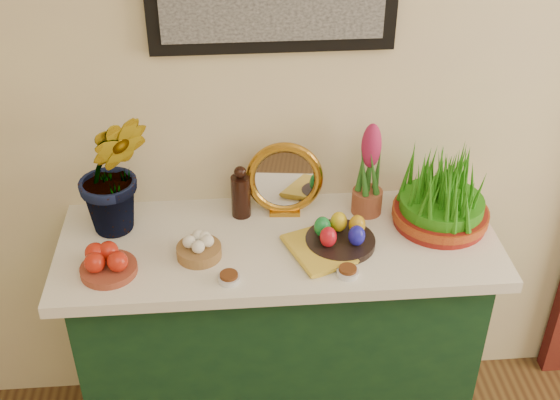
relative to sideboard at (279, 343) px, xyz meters
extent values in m
cube|color=beige|center=(0.32, 0.25, 0.93)|extent=(4.00, 0.04, 2.70)
cube|color=#153B1C|center=(0.00, 0.00, 0.00)|extent=(1.30, 0.45, 0.85)
cube|color=silver|center=(0.00, 0.00, 0.45)|extent=(1.40, 0.55, 0.04)
imported|color=#2B6B22|center=(-0.50, 0.10, 0.74)|extent=(0.29, 0.25, 0.56)
cylinder|color=brown|center=(-0.52, -0.13, 0.48)|extent=(0.18, 0.18, 0.02)
cylinder|color=#8E5D39|center=(-0.25, -0.07, 0.48)|extent=(0.17, 0.17, 0.04)
cylinder|color=black|center=(-0.11, 0.14, 0.54)|extent=(0.06, 0.06, 0.15)
sphere|color=black|center=(-0.11, 0.14, 0.63)|extent=(0.04, 0.04, 0.04)
cube|color=#BB8326|center=(0.03, 0.14, 0.47)|extent=(0.11, 0.06, 0.02)
torus|color=#BB8326|center=(0.03, 0.15, 0.59)|extent=(0.26, 0.08, 0.26)
cylinder|color=silver|center=(0.03, 0.15, 0.59)|extent=(0.20, 0.04, 0.19)
imported|color=gold|center=(0.04, -0.11, 0.48)|extent=(0.21, 0.26, 0.03)
cylinder|color=silver|center=(-0.16, -0.20, 0.47)|extent=(0.07, 0.07, 0.02)
cylinder|color=#592D14|center=(-0.16, -0.20, 0.49)|extent=(0.05, 0.05, 0.01)
cylinder|color=silver|center=(0.19, -0.20, 0.47)|extent=(0.07, 0.07, 0.02)
cylinder|color=#592D14|center=(0.19, -0.20, 0.49)|extent=(0.05, 0.05, 0.01)
cylinder|color=black|center=(0.19, -0.05, 0.48)|extent=(0.26, 0.26, 0.02)
ellipsoid|color=red|center=(0.15, -0.08, 0.52)|extent=(0.05, 0.05, 0.07)
ellipsoid|color=#1C19B4|center=(0.23, -0.08, 0.52)|extent=(0.05, 0.05, 0.07)
ellipsoid|color=yellow|center=(0.19, 0.00, 0.52)|extent=(0.05, 0.05, 0.07)
ellipsoid|color=#198938|center=(0.14, -0.03, 0.52)|extent=(0.05, 0.05, 0.07)
ellipsoid|color=gold|center=(0.25, -0.03, 0.52)|extent=(0.05, 0.05, 0.07)
cylinder|color=brown|center=(0.31, 0.13, 0.51)|extent=(0.10, 0.10, 0.08)
ellipsoid|color=#AD224D|center=(0.31, 0.13, 0.72)|extent=(0.06, 0.06, 0.16)
cylinder|color=maroon|center=(0.53, 0.04, 0.49)|extent=(0.30, 0.30, 0.06)
cylinder|color=maroon|center=(0.53, 0.04, 0.50)|extent=(0.31, 0.31, 0.03)
camera|label=1|loc=(-0.14, -1.79, 1.81)|focal=45.00mm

